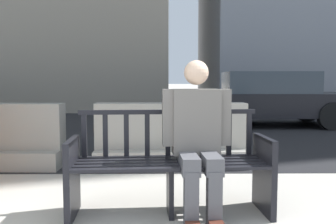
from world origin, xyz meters
TOP-DOWN VIEW (x-y plane):
  - street_asphalt at (0.00, 8.70)m, footprint 120.00×12.00m
  - street_bench at (0.66, 1.35)m, footprint 1.72×0.63m
  - seated_person at (0.89, 1.31)m, footprint 0.59×0.74m
  - jersey_barrier_centre at (0.70, 3.16)m, footprint 2.02×0.73m
  - car_sedan_mid at (3.08, 7.54)m, footprint 4.72×2.03m

SIDE VIEW (x-z plane):
  - street_asphalt at x=0.00m, z-range 0.00..0.01m
  - jersey_barrier_centre at x=0.70m, z-range -0.08..0.76m
  - street_bench at x=0.66m, z-range -0.04..0.84m
  - car_sedan_mid at x=3.08m, z-range 0.00..1.34m
  - seated_person at x=0.89m, z-range 0.03..1.35m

